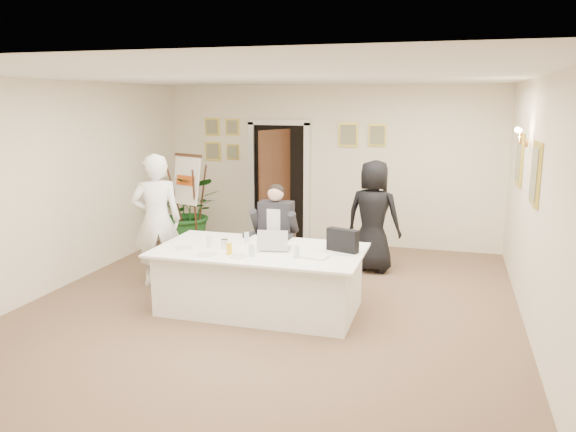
% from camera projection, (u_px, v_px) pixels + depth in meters
% --- Properties ---
extents(floor, '(7.00, 7.00, 0.00)m').
position_uv_depth(floor, '(267.00, 310.00, 6.92)').
color(floor, brown).
rests_on(floor, ground).
extents(ceiling, '(6.00, 7.00, 0.02)m').
position_uv_depth(ceiling, '(265.00, 77.00, 6.35)').
color(ceiling, white).
rests_on(ceiling, wall_back).
extents(wall_back, '(6.00, 0.10, 2.80)m').
position_uv_depth(wall_back, '(328.00, 166.00, 9.93)').
color(wall_back, '#F2E6CD').
rests_on(wall_back, floor).
extents(wall_front, '(6.00, 0.10, 2.80)m').
position_uv_depth(wall_front, '(81.00, 295.00, 3.35)').
color(wall_front, '#F2E6CD').
rests_on(wall_front, floor).
extents(wall_left, '(0.10, 7.00, 2.80)m').
position_uv_depth(wall_left, '(52.00, 187.00, 7.46)').
color(wall_left, '#F2E6CD').
rests_on(wall_left, floor).
extents(wall_right, '(0.10, 7.00, 2.80)m').
position_uv_depth(wall_right, '(540.00, 212.00, 5.82)').
color(wall_right, '#F2E6CD').
rests_on(wall_right, floor).
extents(doorway, '(1.14, 0.86, 2.20)m').
position_uv_depth(doorway, '(278.00, 185.00, 10.07)').
color(doorway, black).
rests_on(doorway, floor).
extents(pictures_back_wall, '(3.40, 0.06, 0.80)m').
position_uv_depth(pictures_back_wall, '(285.00, 139.00, 10.03)').
color(pictures_back_wall, gold).
rests_on(pictures_back_wall, wall_back).
extents(pictures_right_wall, '(0.06, 2.20, 0.80)m').
position_uv_depth(pictures_right_wall, '(526.00, 166.00, 6.88)').
color(pictures_right_wall, gold).
rests_on(pictures_right_wall, wall_right).
extents(wall_sconce, '(0.20, 0.30, 0.24)m').
position_uv_depth(wall_sconce, '(522.00, 137.00, 6.83)').
color(wall_sconce, '#B47B39').
rests_on(wall_sconce, wall_right).
extents(conference_table, '(2.50, 1.34, 0.78)m').
position_uv_depth(conference_table, '(260.00, 279.00, 6.86)').
color(conference_table, white).
rests_on(conference_table, floor).
extents(seated_man, '(0.68, 0.72, 1.45)m').
position_uv_depth(seated_man, '(275.00, 236.00, 7.66)').
color(seated_man, black).
rests_on(seated_man, floor).
extents(flip_chart, '(0.59, 0.45, 1.63)m').
position_uv_depth(flip_chart, '(191.00, 208.00, 9.46)').
color(flip_chart, '#351F11').
rests_on(flip_chart, floor).
extents(standing_man, '(0.80, 0.73, 1.84)m').
position_uv_depth(standing_man, '(157.00, 221.00, 7.68)').
color(standing_man, white).
rests_on(standing_man, floor).
extents(standing_woman, '(0.91, 0.68, 1.68)m').
position_uv_depth(standing_woman, '(373.00, 216.00, 8.35)').
color(standing_woman, black).
rests_on(standing_woman, floor).
extents(potted_palm, '(1.36, 1.25, 1.28)m').
position_uv_depth(potted_palm, '(189.00, 211.00, 9.75)').
color(potted_palm, '#1C551F').
rests_on(potted_palm, floor).
extents(laptop, '(0.42, 0.43, 0.28)m').
position_uv_depth(laptop, '(276.00, 238.00, 6.74)').
color(laptop, '#B7BABC').
rests_on(laptop, conference_table).
extents(laptop_bag, '(0.40, 0.23, 0.27)m').
position_uv_depth(laptop_bag, '(343.00, 240.00, 6.64)').
color(laptop_bag, black).
rests_on(laptop_bag, conference_table).
extents(paper_stack, '(0.33, 0.26, 0.03)m').
position_uv_depth(paper_stack, '(315.00, 256.00, 6.40)').
color(paper_stack, white).
rests_on(paper_stack, conference_table).
extents(plate_left, '(0.23, 0.23, 0.01)m').
position_uv_depth(plate_left, '(184.00, 248.00, 6.80)').
color(plate_left, white).
rests_on(plate_left, conference_table).
extents(plate_mid, '(0.27, 0.27, 0.01)m').
position_uv_depth(plate_mid, '(207.00, 254.00, 6.52)').
color(plate_mid, white).
rests_on(plate_mid, conference_table).
extents(plate_near, '(0.24, 0.24, 0.01)m').
position_uv_depth(plate_near, '(238.00, 256.00, 6.44)').
color(plate_near, white).
rests_on(plate_near, conference_table).
extents(glass_a, '(0.07, 0.07, 0.14)m').
position_uv_depth(glass_a, '(209.00, 242.00, 6.84)').
color(glass_a, silver).
rests_on(glass_a, conference_table).
extents(glass_b, '(0.07, 0.07, 0.14)m').
position_uv_depth(glass_b, '(252.00, 251.00, 6.44)').
color(glass_b, silver).
rests_on(glass_b, conference_table).
extents(glass_c, '(0.08, 0.08, 0.14)m').
position_uv_depth(glass_c, '(297.00, 252.00, 6.38)').
color(glass_c, silver).
rests_on(glass_c, conference_table).
extents(glass_d, '(0.07, 0.07, 0.14)m').
position_uv_depth(glass_d, '(247.00, 238.00, 7.03)').
color(glass_d, silver).
rests_on(glass_d, conference_table).
extents(oj_glass, '(0.09, 0.09, 0.13)m').
position_uv_depth(oj_glass, '(229.00, 249.00, 6.52)').
color(oj_glass, yellow).
rests_on(oj_glass, conference_table).
extents(steel_jug, '(0.11, 0.11, 0.11)m').
position_uv_depth(steel_jug, '(225.00, 244.00, 6.80)').
color(steel_jug, silver).
rests_on(steel_jug, conference_table).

